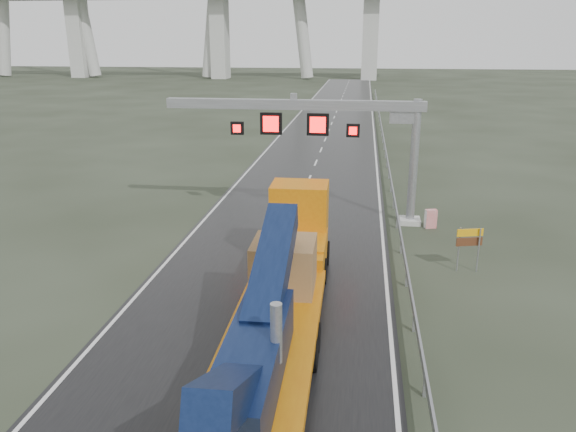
# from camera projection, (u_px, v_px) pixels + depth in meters

# --- Properties ---
(ground) EXTENTS (400.00, 400.00, 0.00)m
(ground) POSITION_uv_depth(u_px,v_px,m) (220.00, 400.00, 16.86)
(ground) COLOR #262D1F
(ground) RESTS_ON ground
(road) EXTENTS (11.00, 200.00, 0.02)m
(road) POSITION_uv_depth(u_px,v_px,m) (321.00, 150.00, 54.66)
(road) COLOR black
(road) RESTS_ON ground
(guardrail) EXTENTS (0.20, 140.00, 1.40)m
(guardrail) POSITION_uv_depth(u_px,v_px,m) (389.00, 167.00, 44.23)
(guardrail) COLOR gray
(guardrail) RESTS_ON ground
(sign_gantry) EXTENTS (14.90, 1.20, 7.42)m
(sign_gantry) POSITION_uv_depth(u_px,v_px,m) (330.00, 126.00, 31.90)
(sign_gantry) COLOR beige
(sign_gantry) RESTS_ON ground
(heavy_haul_truck) EXTENTS (3.20, 20.19, 4.73)m
(heavy_haul_truck) POSITION_uv_depth(u_px,v_px,m) (279.00, 289.00, 19.99)
(heavy_haul_truck) COLOR orange
(heavy_haul_truck) RESTS_ON ground
(exit_sign_pair) EXTENTS (1.22, 0.36, 2.13)m
(exit_sign_pair) POSITION_uv_depth(u_px,v_px,m) (469.00, 241.00, 25.74)
(exit_sign_pair) COLOR gray
(exit_sign_pair) RESTS_ON ground
(striped_barrier) EXTENTS (0.71, 0.50, 1.09)m
(striped_barrier) POSITION_uv_depth(u_px,v_px,m) (431.00, 219.00, 32.03)
(striped_barrier) COLOR red
(striped_barrier) RESTS_ON ground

